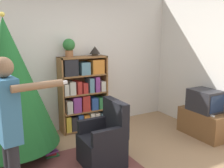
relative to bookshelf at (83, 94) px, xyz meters
name	(u,v)px	position (x,y,z in m)	size (l,w,h in m)	color
wall_back	(60,63)	(-0.35, 0.23, 0.59)	(8.00, 0.10, 2.60)	silver
bookshelf	(83,94)	(0.00, 0.00, 0.00)	(0.91, 0.31, 1.42)	brown
tv_stand	(203,123)	(1.77, -1.34, -0.47)	(0.41, 0.88, 0.48)	brown
television	(205,101)	(1.77, -1.35, -0.04)	(0.41, 0.53, 0.39)	#28282D
game_remote	(211,116)	(1.65, -1.61, -0.22)	(0.04, 0.12, 0.02)	white
christmas_tree	(8,84)	(-1.36, -0.51, 0.43)	(1.38, 1.38, 2.14)	#4C3323
armchair	(104,142)	(-0.25, -1.34, -0.39)	(0.57, 0.56, 0.92)	black
standing_person	(9,127)	(-1.52, -1.84, 0.27)	(0.67, 0.47, 1.65)	#232328
potted_plant	(69,46)	(-0.25, 0.01, 0.90)	(0.22, 0.22, 0.33)	#935B38
table_lamp	(95,50)	(0.26, 0.01, 0.81)	(0.20, 0.20, 0.18)	#473828
book_pile_near_tree	(51,153)	(-0.86, -0.76, -0.67)	(0.23, 0.17, 0.08)	#2D7A42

